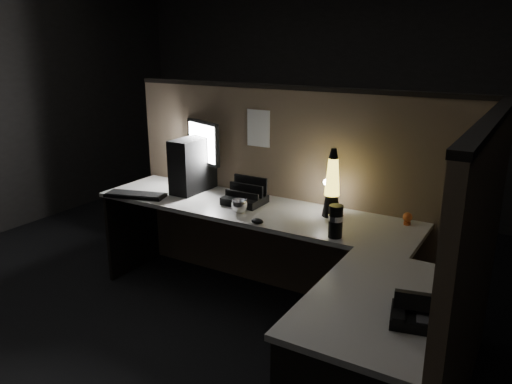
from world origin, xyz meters
The scene contains 17 objects.
floor centered at (0.00, 0.00, 0.00)m, with size 6.00×6.00×0.00m, color black.
room_shell centered at (0.00, 0.00, 1.62)m, with size 6.00×6.00×6.00m.
partition_back centered at (0.00, 0.93, 0.75)m, with size 2.66×0.06×1.50m, color brown.
partition_right centered at (1.33, 0.10, 0.75)m, with size 0.06×1.66×1.50m, color brown.
desk centered at (0.18, 0.25, 0.58)m, with size 2.60×1.60×0.73m.
pc_tower centered at (-0.73, 0.71, 0.93)m, with size 0.17×0.38×0.40m, color black.
monitor centered at (-0.72, 0.84, 1.04)m, with size 0.38×0.19×0.52m.
keyboard centered at (-1.00, 0.37, 0.74)m, with size 0.44×0.15×0.02m, color black.
mouse centered at (0.05, 0.34, 0.75)m, with size 0.08×0.06×0.03m, color black.
clip_lamp centered at (0.34, 0.81, 0.87)m, with size 0.05×0.18×0.23m.
organizer centered at (-0.23, 0.65, 0.78)m, with size 0.27×0.23×0.20m.
lava_lamp centered at (0.39, 0.71, 0.92)m, with size 0.12×0.12×0.45m.
travel_mug centered at (0.55, 0.38, 0.83)m, with size 0.09×0.09×0.19m, color black.
steel_mug centered at (-0.15, 0.46, 0.77)m, with size 0.11×0.11×0.09m, color silver.
figurine centered at (0.86, 0.80, 0.78)m, with size 0.06×0.06×0.06m, color #D95E22.
pinned_paper centered at (-0.26, 0.90, 1.22)m, with size 0.19×0.00×0.26m, color white.
desk_phone centered at (1.19, -0.30, 0.78)m, with size 0.25×0.25×0.13m.
Camera 1 is at (1.53, -2.17, 1.82)m, focal length 35.00 mm.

